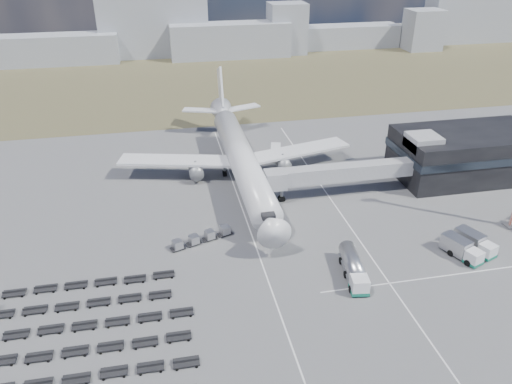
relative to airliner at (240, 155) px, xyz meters
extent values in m
plane|color=#565659|center=(0.00, -32.38, -5.29)|extent=(420.00, 420.00, 0.00)
cube|color=brown|center=(0.00, 77.62, -5.29)|extent=(420.00, 90.00, 0.01)
cube|color=silver|center=(-2.00, -27.38, -5.29)|extent=(0.25, 110.00, 0.01)
cube|color=silver|center=(16.00, -27.38, -5.29)|extent=(0.25, 110.00, 0.01)
cube|color=silver|center=(25.00, -40.38, -5.29)|extent=(40.00, 0.25, 0.01)
cube|color=black|center=(48.00, -8.38, -0.29)|extent=(30.00, 16.00, 10.00)
cube|color=#262D38|center=(48.00, -8.38, 0.91)|extent=(30.40, 16.40, 1.60)
cube|color=#939399|center=(36.00, -10.38, 4.21)|extent=(6.00, 6.00, 3.00)
cube|color=#939399|center=(18.10, -11.88, -0.19)|extent=(29.80, 3.00, 3.00)
cube|color=#939399|center=(4.70, -12.38, -0.19)|extent=(4.00, 3.60, 3.40)
cylinder|color=slate|center=(6.20, -11.88, -2.74)|extent=(0.70, 0.70, 5.10)
cylinder|color=black|center=(6.20, -11.88, -4.84)|extent=(1.40, 0.90, 1.40)
cylinder|color=silver|center=(0.00, -2.38, 0.01)|extent=(5.60, 48.00, 5.60)
cone|color=silver|center=(0.00, -28.88, 0.01)|extent=(5.60, 5.00, 5.60)
cone|color=silver|center=(0.00, 25.62, 0.81)|extent=(5.60, 8.00, 5.60)
cube|color=black|center=(0.00, -26.88, 0.81)|extent=(2.20, 2.00, 0.80)
cube|color=silver|center=(-13.00, 2.62, -1.19)|extent=(25.59, 11.38, 0.50)
cube|color=silver|center=(13.00, 2.62, -1.19)|extent=(25.59, 11.38, 0.50)
cylinder|color=slate|center=(-9.50, 0.62, -2.89)|extent=(3.00, 5.00, 3.00)
cylinder|color=slate|center=(9.50, 0.62, -2.89)|extent=(3.00, 5.00, 3.00)
cube|color=silver|center=(-5.50, 27.62, 1.21)|extent=(9.49, 5.63, 0.35)
cube|color=silver|center=(5.50, 27.62, 1.21)|extent=(9.49, 5.63, 0.35)
cube|color=silver|center=(0.00, 28.62, 6.51)|extent=(0.50, 9.06, 11.45)
cylinder|color=slate|center=(0.00, -23.38, -4.04)|extent=(0.50, 0.50, 2.50)
cylinder|color=slate|center=(-3.20, 1.62, -4.04)|extent=(0.60, 0.60, 2.50)
cylinder|color=slate|center=(3.20, 1.62, -4.04)|extent=(0.60, 0.60, 2.50)
cylinder|color=black|center=(0.00, -23.38, -4.79)|extent=(0.50, 1.20, 1.20)
cube|color=#9599A3|center=(-55.00, 115.44, 0.34)|extent=(51.11, 12.00, 11.27)
cube|color=#9599A3|center=(-14.88, 121.68, 7.45)|extent=(43.88, 12.00, 25.48)
cube|color=#9599A3|center=(15.58, 113.28, 1.59)|extent=(49.15, 12.00, 13.76)
cube|color=#9599A3|center=(40.35, 116.01, 4.99)|extent=(15.51, 12.00, 20.56)
cube|color=#9599A3|center=(66.85, 122.01, -0.46)|extent=(52.04, 12.00, 9.67)
cube|color=#9599A3|center=(100.80, 111.24, 3.17)|extent=(14.86, 12.00, 16.93)
cube|color=#9599A3|center=(133.63, 122.84, 6.34)|extent=(47.93, 12.00, 23.26)
cube|color=silver|center=(10.53, -41.55, -3.76)|extent=(2.87, 2.87, 2.42)
cube|color=#136D55|center=(10.53, -41.55, -4.71)|extent=(2.99, 2.99, 0.53)
cylinder|color=#AEAEB3|center=(11.27, -36.44, -3.29)|extent=(3.74, 8.20, 2.63)
cube|color=slate|center=(11.27, -36.44, -4.50)|extent=(3.64, 8.18, 0.37)
cylinder|color=black|center=(11.05, -38.00, -4.77)|extent=(2.88, 1.54, 1.16)
cube|color=silver|center=(2.64, -24.38, -4.51)|extent=(3.93, 2.85, 1.56)
cube|color=silver|center=(9.90, 8.73, -3.80)|extent=(3.56, 5.98, 2.61)
cube|color=#136D55|center=(9.90, 8.73, -4.87)|extent=(3.67, 6.09, 0.42)
cube|color=silver|center=(31.23, -38.45, -3.97)|extent=(3.00, 2.94, 2.24)
cube|color=#136D55|center=(31.23, -38.45, -4.83)|extent=(3.13, 3.07, 0.46)
cube|color=#AEAEB3|center=(29.95, -35.12, -3.56)|extent=(3.97, 5.26, 2.65)
cube|color=silver|center=(34.47, -37.21, -3.97)|extent=(3.00, 2.94, 2.24)
cube|color=#136D55|center=(34.47, -37.21, -4.83)|extent=(3.13, 3.07, 0.46)
cube|color=#AEAEB3|center=(33.19, -33.88, -3.56)|extent=(3.97, 5.26, 2.65)
cube|color=black|center=(-15.02, -24.88, -5.01)|extent=(2.77, 2.20, 0.17)
cube|color=#AEAEB3|center=(-15.02, -24.88, -4.22)|extent=(1.89, 1.89, 1.40)
cube|color=black|center=(-12.21, -23.90, -5.01)|extent=(2.77, 2.20, 0.17)
cube|color=#AEAEB3|center=(-12.21, -23.90, -4.22)|extent=(1.89, 1.89, 1.40)
cube|color=black|center=(-9.40, -22.92, -5.01)|extent=(2.77, 2.20, 0.17)
cube|color=#AEAEB3|center=(-9.40, -22.92, -4.22)|extent=(1.89, 1.89, 1.40)
cube|color=black|center=(-6.58, -21.94, -5.01)|extent=(2.77, 2.20, 0.17)
cube|color=#AEAEB3|center=(-6.58, -21.94, -4.22)|extent=(1.89, 1.89, 1.40)
cube|color=black|center=(-29.30, -50.07, -4.90)|extent=(30.48, 1.84, 0.78)
cube|color=black|center=(-29.27, -45.50, -4.90)|extent=(30.48, 1.84, 0.78)
cube|color=black|center=(-29.24, -40.93, -4.90)|extent=(30.48, 1.84, 0.78)
cube|color=black|center=(-29.21, -36.36, -4.90)|extent=(26.13, 1.81, 0.78)
cube|color=black|center=(-29.17, -31.79, -4.90)|extent=(26.13, 1.81, 0.78)
cube|color=#565659|center=(44.62, -29.42, -5.12)|extent=(2.23, 2.23, 0.33)
camera|label=1|loc=(-16.01, -95.67, 42.60)|focal=35.00mm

